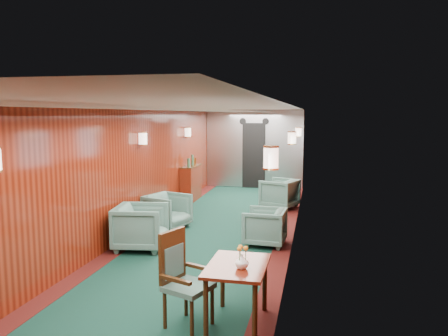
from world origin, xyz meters
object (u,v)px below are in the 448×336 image
object	(u,v)px
dining_table	(237,274)
armchair_right_far	(279,193)
side_chair	(181,274)
armchair_left_near	(141,227)
armchair_left_far	(168,211)
armchair_right_near	(265,227)
credenza	(191,183)

from	to	relation	value
dining_table	armchair_right_far	xyz separation A→B (m)	(-0.05, 6.04, -0.20)
side_chair	armchair_left_near	xyz separation A→B (m)	(-1.48, 2.41, -0.18)
armchair_right_far	armchair_left_far	bearing A→B (deg)	-18.92
armchair_right_near	dining_table	bearing A→B (deg)	4.74
armchair_left_far	credenza	bearing A→B (deg)	26.20
credenza	armchair_left_near	size ratio (longest dim) A/B	1.45
dining_table	armchair_left_far	size ratio (longest dim) A/B	1.18
armchair_left_near	armchair_left_far	xyz separation A→B (m)	(-0.01, 1.37, -0.03)
credenza	armchair_left_far	distance (m)	2.86
armchair_right_far	armchair_right_near	bearing A→B (deg)	21.48
side_chair	armchair_right_far	size ratio (longest dim) A/B	1.31
dining_table	side_chair	world-z (taller)	side_chair
dining_table	armchair_left_far	world-z (taller)	armchair_left_far
dining_table	armchair_left_near	size ratio (longest dim) A/B	1.08
armchair_left_far	armchair_right_near	size ratio (longest dim) A/B	1.08
armchair_left_near	side_chair	bearing A→B (deg)	-156.74
side_chair	armchair_right_near	bearing A→B (deg)	101.45
dining_table	armchair_right_near	size ratio (longest dim) A/B	1.27
side_chair	dining_table	bearing A→B (deg)	33.46
armchair_left_near	armchair_right_near	distance (m)	2.12
credenza	armchair_left_far	bearing A→B (deg)	-83.05
dining_table	credenza	size ratio (longest dim) A/B	0.75
side_chair	credenza	size ratio (longest dim) A/B	0.85
dining_table	armchair_left_near	world-z (taller)	armchair_left_near
dining_table	side_chair	size ratio (longest dim) A/B	0.87
armchair_right_near	credenza	bearing A→B (deg)	-142.42
credenza	armchair_right_far	distance (m)	2.41
credenza	armchair_left_near	bearing A→B (deg)	-85.19
credenza	armchair_left_near	xyz separation A→B (m)	(0.35, -4.20, -0.10)
side_chair	armchair_left_far	distance (m)	4.07
dining_table	credenza	world-z (taller)	credenza
side_chair	credenza	bearing A→B (deg)	126.91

